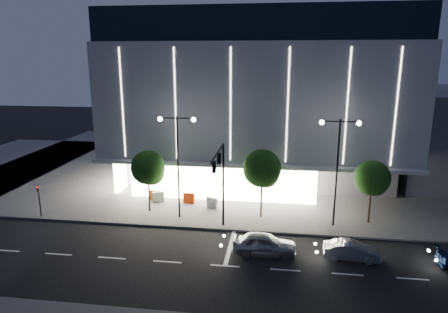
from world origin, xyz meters
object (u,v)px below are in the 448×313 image
Objects in this scene: tree_left at (148,169)px; traffic_mast at (221,173)px; barrier_d at (212,203)px; street_lamp_west at (178,152)px; barrier_b at (158,197)px; car_second at (352,251)px; barrier_c at (189,198)px; street_lamp_east at (338,157)px; tree_right at (372,180)px; tree_mid at (262,170)px; car_lead at (264,244)px; barrier_a at (155,196)px; ped_signal_far at (39,197)px.

traffic_mast is at bearing -27.84° from tree_left.
street_lamp_west is at bearing -112.11° from barrier_d.
traffic_mast is at bearing -60.48° from barrier_b.
street_lamp_west is 2.36× the size of car_second.
barrier_d is (2.39, -0.96, 0.00)m from barrier_c.
tree_right is (3.03, 1.02, -2.07)m from street_lamp_east.
street_lamp_east is 6.27m from tree_mid.
barrier_c is (-3.93, 6.09, -4.38)m from traffic_mast.
car_second is at bearing -28.13° from barrier_c.
car_second is at bearing -21.18° from tree_left.
barrier_b is at bearing 50.25° from car_lead.
barrier_a is at bearing 65.73° from car_second.
traffic_mast is 12.63m from tree_right.
barrier_b is at bearing 88.25° from tree_left.
street_lamp_east is 12.05m from barrier_d.
tree_mid is 9.87m from car_second.
street_lamp_west is at bearing 146.35° from traffic_mast.
ped_signal_far is at bearing 85.26° from car_second.
street_lamp_east is at bearing -31.35° from barrier_b.
car_second is (6.01, 0.09, -0.16)m from car_lead.
traffic_mast reaches higher than car_second.
ped_signal_far is 2.73× the size of barrier_a.
traffic_mast is 16.35m from ped_signal_far.
street_lamp_west is 12.76m from ped_signal_far.
traffic_mast is 6.91m from barrier_d.
tree_left is at bearing 15.61° from ped_signal_far.
barrier_d is at bearing 44.97° from street_lamp_west.
street_lamp_west is at bearing -18.94° from tree_left.
barrier_c is at bearing 22.20° from ped_signal_far.
tree_left is 5.20× the size of barrier_a.
traffic_mast is at bearing -4.15° from ped_signal_far.
car_lead is 4.19× the size of barrier_a.
ped_signal_far reaches higher than car_lead.
barrier_a is at bearing -168.57° from barrier_d.
barrier_d is (5.75, -1.17, 0.00)m from barrier_a.
tree_mid is 11.26m from barrier_a.
barrier_c is (-13.48, 8.81, 0.02)m from car_second.
barrier_c is at bearing 122.81° from traffic_mast.
car_second is at bearing -21.67° from street_lamp_west.
tree_mid is 5.59× the size of barrier_c.
tree_mid is at bearing 49.44° from car_second.
tree_right reaches higher than barrier_b.
ped_signal_far is at bearing -171.55° from barrier_b.
car_second reaches higher than barrier_b.
barrier_c is at bearing 38.30° from tree_left.
street_lamp_west is 6.90m from barrier_b.
street_lamp_east is 3.00× the size of ped_signal_far.
tree_left is 4.29m from barrier_a.
barrier_a is 3.37m from barrier_c.
barrier_a is at bearing 132.12° from street_lamp_west.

